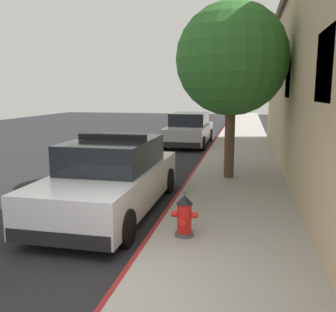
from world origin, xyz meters
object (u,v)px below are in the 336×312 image
parked_car_silver_ahead (189,130)px  fire_hydrant (184,216)px  street_tree (232,60)px  police_cruiser (112,177)px

parked_car_silver_ahead → fire_hydrant: parked_car_silver_ahead is taller
parked_car_silver_ahead → street_tree: bearing=-72.8°
police_cruiser → parked_car_silver_ahead: size_ratio=1.00×
parked_car_silver_ahead → fire_hydrant: size_ratio=6.37×
parked_car_silver_ahead → fire_hydrant: bearing=-81.5°
police_cruiser → street_tree: (2.34, 3.07, 2.68)m
fire_hydrant → street_tree: size_ratio=0.16×
police_cruiser → parked_car_silver_ahead: (0.03, 10.51, -0.00)m
parked_car_silver_ahead → fire_hydrant: 12.15m
fire_hydrant → street_tree: street_tree is taller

